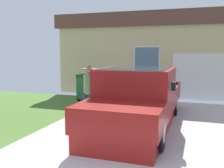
{
  "coord_description": "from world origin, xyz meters",
  "views": [
    {
      "loc": [
        1.53,
        -2.21,
        2.17
      ],
      "look_at": [
        -0.95,
        5.03,
        1.18
      ],
      "focal_mm": 41.76,
      "sensor_mm": 36.0,
      "label": 1
    }
  ],
  "objects_px": {
    "handbag": "(87,117)",
    "house_with_garage": "(174,53)",
    "wheeled_trash_bin": "(86,86)",
    "pickup_truck": "(137,102)",
    "person_with_hat": "(90,87)"
  },
  "relations": [
    {
      "from": "person_with_hat",
      "to": "house_with_garage",
      "type": "height_order",
      "value": "house_with_garage"
    },
    {
      "from": "pickup_truck",
      "to": "person_with_hat",
      "type": "bearing_deg",
      "value": -14.45
    },
    {
      "from": "house_with_garage",
      "to": "wheeled_trash_bin",
      "type": "height_order",
      "value": "house_with_garage"
    },
    {
      "from": "person_with_hat",
      "to": "wheeled_trash_bin",
      "type": "distance_m",
      "value": 3.21
    },
    {
      "from": "handbag",
      "to": "pickup_truck",
      "type": "bearing_deg",
      "value": -3.75
    },
    {
      "from": "handbag",
      "to": "house_with_garage",
      "type": "relative_size",
      "value": 0.04
    },
    {
      "from": "pickup_truck",
      "to": "wheeled_trash_bin",
      "type": "relative_size",
      "value": 4.86
    },
    {
      "from": "wheeled_trash_bin",
      "to": "handbag",
      "type": "bearing_deg",
      "value": -64.89
    },
    {
      "from": "pickup_truck",
      "to": "house_with_garage",
      "type": "height_order",
      "value": "house_with_garage"
    },
    {
      "from": "person_with_hat",
      "to": "house_with_garage",
      "type": "xyz_separation_m",
      "value": [
        1.8,
        7.46,
        0.98
      ]
    },
    {
      "from": "pickup_truck",
      "to": "wheeled_trash_bin",
      "type": "bearing_deg",
      "value": -46.97
    },
    {
      "from": "person_with_hat",
      "to": "handbag",
      "type": "xyz_separation_m",
      "value": [
        0.03,
        -0.3,
        -0.88
      ]
    },
    {
      "from": "handbag",
      "to": "wheeled_trash_bin",
      "type": "bearing_deg",
      "value": 115.11
    },
    {
      "from": "house_with_garage",
      "to": "wheeled_trash_bin",
      "type": "relative_size",
      "value": 10.0
    },
    {
      "from": "person_with_hat",
      "to": "wheeled_trash_bin",
      "type": "xyz_separation_m",
      "value": [
        -1.44,
        2.84,
        -0.41
      ]
    }
  ]
}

